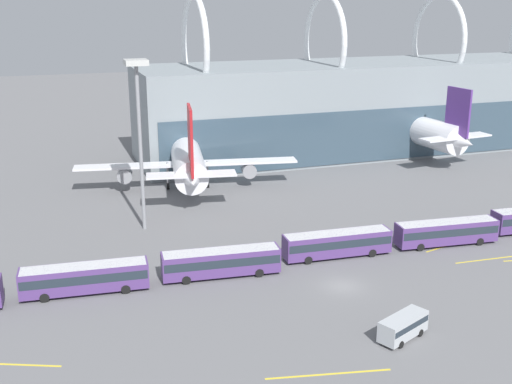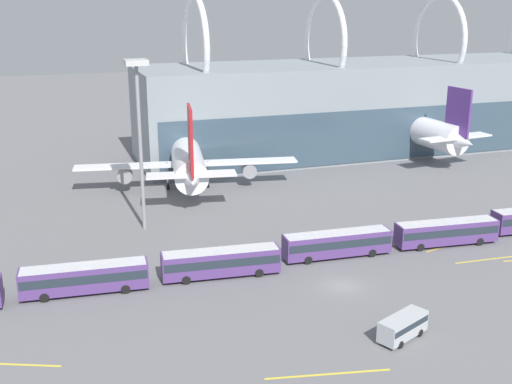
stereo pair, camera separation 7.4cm
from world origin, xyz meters
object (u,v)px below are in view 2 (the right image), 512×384
Objects in this scene: shuttle_bus_1 at (85,277)px; service_van_foreground at (403,326)px; airliner_at_gate_near at (187,157)px; shuttle_bus_2 at (221,261)px; floodlight_mast at (138,105)px; shuttle_bus_3 at (337,243)px; airliner_at_gate_far at (404,126)px; shuttle_bus_4 at (446,231)px.

service_van_foreground is at bearing -30.86° from shuttle_bus_1.
airliner_at_gate_near is at bearing 73.77° from service_van_foreground.
floodlight_mast is (-5.64, 18.46, 15.17)m from shuttle_bus_2.
shuttle_bus_1 is 2.37× the size of service_van_foreground.
airliner_at_gate_near reaches higher than shuttle_bus_3.
airliner_at_gate_far is 80.35m from shuttle_bus_1.
airliner_at_gate_near is 23.74m from floodlight_mast.
airliner_at_gate_far is 3.07× the size of shuttle_bus_3.
shuttle_bus_3 is at bearing 9.11° from shuttle_bus_2.
floodlight_mast is at bearing 91.41° from service_van_foreground.
shuttle_bus_4 is 0.59× the size of floodlight_mast.
shuttle_bus_1 is (-66.22, -45.35, -3.79)m from airliner_at_gate_far.
shuttle_bus_4 is at bearing -27.39° from floodlight_mast.
shuttle_bus_4 is at bearing 22.70° from service_van_foreground.
shuttle_bus_1 is 29.85m from shuttle_bus_3.
floodlight_mast is at bearing 112.42° from shuttle_bus_2.
airliner_at_gate_far is 3.06× the size of shuttle_bus_1.
shuttle_bus_3 reaches higher than service_van_foreground.
shuttle_bus_3 is 19.96m from service_van_foreground.
shuttle_bus_2 is 22.37m from service_van_foreground.
service_van_foreground is (27.05, -19.36, -0.52)m from shuttle_bus_1.
airliner_at_gate_near is 2.68× the size of shuttle_bus_2.
shuttle_bus_3 is at bearing -153.72° from airliner_at_gate_near.
service_van_foreground is 44.16m from floodlight_mast.
floodlight_mast is at bearing 157.99° from shuttle_bus_4.
airliner_at_gate_far reaches higher than service_van_foreground.
service_van_foreground is (-17.72, -18.86, -0.52)m from shuttle_bus_4.
shuttle_bus_2 reaches higher than service_van_foreground.
airliner_at_gate_near is 40.82m from shuttle_bus_1.
airliner_at_gate_near is at bearing 60.35° from floodlight_mast.
shuttle_bus_3 is 2.36× the size of service_van_foreground.
service_van_foreground is (-39.17, -64.71, -4.32)m from airliner_at_gate_far.
shuttle_bus_4 is at bearing 5.56° from shuttle_bus_2.
shuttle_bus_4 is (44.77, -0.50, 0.00)m from shuttle_bus_1.
shuttle_bus_1 is at bearing -117.41° from floodlight_mast.
shuttle_bus_3 is 1.00× the size of shuttle_bus_4.
airliner_at_gate_far is at bearing 70.31° from shuttle_bus_4.
airliner_at_gate_near is 55.75m from service_van_foreground.
airliner_at_gate_near reaches higher than shuttle_bus_1.
shuttle_bus_4 is (14.92, -0.89, 0.00)m from shuttle_bus_3.
shuttle_bus_2 is at bearing -177.21° from airliner_at_gate_near.
shuttle_bus_1 is 1.00× the size of shuttle_bus_3.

